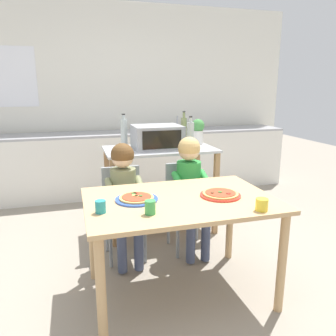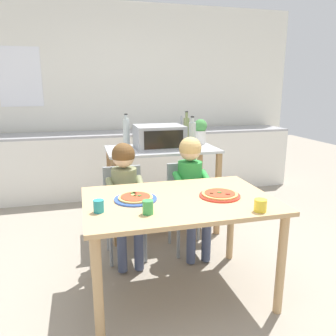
# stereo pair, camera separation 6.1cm
# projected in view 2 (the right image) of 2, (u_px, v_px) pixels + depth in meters

# --- Properties ---
(ground_plane) EXTENTS (11.81, 11.81, 0.00)m
(ground_plane) POSITION_uv_depth(u_px,v_px,m) (147.00, 230.00, 3.63)
(ground_plane) COLOR gray
(back_wall_tiled) EXTENTS (5.43, 0.13, 2.70)m
(back_wall_tiled) POSITION_uv_depth(u_px,v_px,m) (122.00, 98.00, 5.03)
(back_wall_tiled) COLOR white
(back_wall_tiled) RESTS_ON ground
(kitchen_counter) EXTENTS (4.89, 0.60, 1.09)m
(kitchen_counter) POSITION_uv_depth(u_px,v_px,m) (128.00, 162.00, 4.86)
(kitchen_counter) COLOR silver
(kitchen_counter) RESTS_ON ground
(kitchen_island_cart) EXTENTS (1.14, 0.63, 0.90)m
(kitchen_island_cart) POSITION_uv_depth(u_px,v_px,m) (162.00, 175.00, 3.52)
(kitchen_island_cart) COLOR #B7BABF
(kitchen_island_cart) RESTS_ON ground
(toaster_oven) EXTENTS (0.49, 0.41, 0.24)m
(toaster_oven) POSITION_uv_depth(u_px,v_px,m) (159.00, 137.00, 3.42)
(toaster_oven) COLOR #999BA0
(toaster_oven) RESTS_ON kitchen_island_cart
(bottle_dark_olive_oil) EXTENTS (0.07, 0.07, 0.36)m
(bottle_dark_olive_oil) POSITION_uv_depth(u_px,v_px,m) (186.00, 130.00, 3.72)
(bottle_dark_olive_oil) COLOR olive
(bottle_dark_olive_oil) RESTS_ON kitchen_island_cart
(bottle_brown_beer) EXTENTS (0.07, 0.07, 0.35)m
(bottle_brown_beer) POSITION_uv_depth(u_px,v_px,m) (126.00, 132.00, 3.52)
(bottle_brown_beer) COLOR #ADB7B2
(bottle_brown_beer) RESTS_ON kitchen_island_cart
(bottle_clear_vinegar) EXTENTS (0.07, 0.07, 0.35)m
(bottle_clear_vinegar) POSITION_uv_depth(u_px,v_px,m) (192.00, 136.00, 3.23)
(bottle_clear_vinegar) COLOR #ADB7B2
(bottle_clear_vinegar) RESTS_ON kitchen_island_cart
(potted_herb_plant) EXTENTS (0.14, 0.14, 0.28)m
(potted_herb_plant) POSITION_uv_depth(u_px,v_px,m) (200.00, 131.00, 3.64)
(potted_herb_plant) COLOR beige
(potted_herb_plant) RESTS_ON kitchen_island_cart
(dining_table) EXTENTS (1.33, 0.90, 0.76)m
(dining_table) POSITION_uv_depth(u_px,v_px,m) (179.00, 212.00, 2.37)
(dining_table) COLOR tan
(dining_table) RESTS_ON ground
(dining_chair_left) EXTENTS (0.36, 0.36, 0.81)m
(dining_chair_left) POSITION_uv_depth(u_px,v_px,m) (124.00, 205.00, 3.01)
(dining_chair_left) COLOR gray
(dining_chair_left) RESTS_ON ground
(dining_chair_right) EXTENTS (0.36, 0.36, 0.81)m
(dining_chair_right) POSITION_uv_depth(u_px,v_px,m) (187.00, 200.00, 3.14)
(dining_chair_right) COLOR gray
(dining_chair_right) RESTS_ON ground
(child_in_olive_shirt) EXTENTS (0.32, 0.42, 1.04)m
(child_in_olive_shirt) POSITION_uv_depth(u_px,v_px,m) (125.00, 187.00, 2.85)
(child_in_olive_shirt) COLOR #424C6B
(child_in_olive_shirt) RESTS_ON ground
(child_in_green_shirt) EXTENTS (0.32, 0.42, 1.07)m
(child_in_green_shirt) POSITION_uv_depth(u_px,v_px,m) (192.00, 181.00, 2.98)
(child_in_green_shirt) COLOR #424C6B
(child_in_green_shirt) RESTS_ON ground
(pizza_plate_blue_rimmed) EXTENTS (0.30, 0.30, 0.03)m
(pizza_plate_blue_rimmed) POSITION_uv_depth(u_px,v_px,m) (136.00, 198.00, 2.31)
(pizza_plate_blue_rimmed) COLOR #3356B7
(pizza_plate_blue_rimmed) RESTS_ON dining_table
(pizza_plate_red_rimmed) EXTENTS (0.29, 0.29, 0.03)m
(pizza_plate_red_rimmed) POSITION_uv_depth(u_px,v_px,m) (220.00, 195.00, 2.38)
(pizza_plate_red_rimmed) COLOR red
(pizza_plate_red_rimmed) RESTS_ON dining_table
(drinking_cup_teal) EXTENTS (0.07, 0.07, 0.08)m
(drinking_cup_teal) POSITION_uv_depth(u_px,v_px,m) (99.00, 206.00, 2.08)
(drinking_cup_teal) COLOR teal
(drinking_cup_teal) RESTS_ON dining_table
(drinking_cup_yellow) EXTENTS (0.08, 0.08, 0.08)m
(drinking_cup_yellow) POSITION_uv_depth(u_px,v_px,m) (260.00, 205.00, 2.09)
(drinking_cup_yellow) COLOR yellow
(drinking_cup_yellow) RESTS_ON dining_table
(drinking_cup_green) EXTENTS (0.07, 0.07, 0.09)m
(drinking_cup_green) POSITION_uv_depth(u_px,v_px,m) (148.00, 207.00, 2.05)
(drinking_cup_green) COLOR green
(drinking_cup_green) RESTS_ON dining_table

